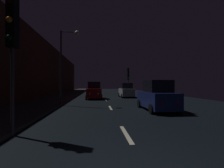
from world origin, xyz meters
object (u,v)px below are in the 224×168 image
object	(u,v)px
car_approaching_headlights	(94,91)
car_parked_right_near	(157,97)
traffic_light_near_left	(12,33)
streetlamp_overhead	(67,55)
traffic_light_far_right	(128,76)
car_parked_right_far	(126,91)

from	to	relation	value
car_approaching_headlights	car_parked_right_near	size ratio (longest dim) A/B	1.02
traffic_light_near_left	streetlamp_overhead	size ratio (longest dim) A/B	0.76
traffic_light_far_right	streetlamp_overhead	xyz separation A→B (m)	(-7.72, -11.46, 1.20)
traffic_light_far_right	traffic_light_near_left	xyz separation A→B (m)	(-8.11, -19.96, 0.45)
traffic_light_far_right	traffic_light_near_left	size ratio (longest dim) A/B	0.89
streetlamp_overhead	car_parked_right_near	world-z (taller)	streetlamp_overhead
traffic_light_near_left	car_approaching_headlights	xyz separation A→B (m)	(2.71, 15.07, -2.69)
traffic_light_far_right	car_parked_right_near	size ratio (longest dim) A/B	1.06
streetlamp_overhead	car_parked_right_near	bearing A→B (deg)	-25.95
streetlamp_overhead	car_parked_right_near	xyz separation A→B (m)	(6.92, -3.37, -3.46)
car_parked_right_far	car_approaching_headlights	bearing A→B (deg)	115.17
car_approaching_headlights	streetlamp_overhead	bearing A→B (deg)	-19.50
streetlamp_overhead	car_parked_right_far	xyz separation A→B (m)	(6.92, 8.72, -3.50)
traffic_light_near_left	car_parked_right_near	xyz separation A→B (m)	(7.31, 5.14, -2.71)
streetlamp_overhead	car_approaching_headlights	xyz separation A→B (m)	(2.32, 6.56, -3.44)
streetlamp_overhead	car_parked_right_far	bearing A→B (deg)	51.57
streetlamp_overhead	car_approaching_headlights	size ratio (longest dim) A/B	1.52
streetlamp_overhead	car_parked_right_near	distance (m)	8.44
car_parked_right_far	car_parked_right_near	distance (m)	12.09
traffic_light_near_left	car_parked_right_far	size ratio (longest dim) A/B	1.24
streetlamp_overhead	car_approaching_headlights	distance (m)	7.76
car_approaching_headlights	traffic_light_far_right	bearing A→B (deg)	132.19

